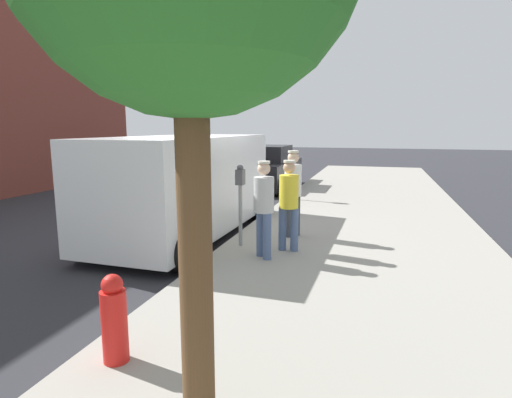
{
  "coord_description": "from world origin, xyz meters",
  "views": [
    {
      "loc": [
        3.75,
        -8.09,
        2.34
      ],
      "look_at": [
        1.65,
        -0.94,
        1.05
      ],
      "focal_mm": 29.23,
      "sensor_mm": 36.0,
      "label": 1
    }
  ],
  "objects_px": {
    "parked_van": "(186,183)",
    "parked_sedan_ahead": "(267,169)",
    "fire_hydrant": "(114,319)",
    "traffic_light_corner": "(183,105)",
    "parking_meter_near": "(240,191)",
    "parking_meter_far": "(295,166)",
    "pedestrian_in_yellow": "(289,200)",
    "pedestrian_in_gray": "(264,203)",
    "pedestrian_in_white": "(293,188)"
  },
  "relations": [
    {
      "from": "parking_meter_near",
      "to": "pedestrian_in_white",
      "type": "distance_m",
      "value": 1.24
    },
    {
      "from": "pedestrian_in_white",
      "to": "fire_hydrant",
      "type": "bearing_deg",
      "value": -97.86
    },
    {
      "from": "pedestrian_in_white",
      "to": "pedestrian_in_gray",
      "type": "relative_size",
      "value": 1.05
    },
    {
      "from": "fire_hydrant",
      "to": "parked_sedan_ahead",
      "type": "bearing_deg",
      "value": 98.15
    },
    {
      "from": "pedestrian_in_gray",
      "to": "parked_van",
      "type": "height_order",
      "value": "parked_van"
    },
    {
      "from": "traffic_light_corner",
      "to": "fire_hydrant",
      "type": "xyz_separation_m",
      "value": [
        7.95,
        -17.77,
        -2.95
      ]
    },
    {
      "from": "pedestrian_in_gray",
      "to": "parking_meter_far",
      "type": "bearing_deg",
      "value": 95.94
    },
    {
      "from": "pedestrian_in_gray",
      "to": "traffic_light_corner",
      "type": "relative_size",
      "value": 0.32
    },
    {
      "from": "parking_meter_far",
      "to": "parked_van",
      "type": "height_order",
      "value": "parked_van"
    },
    {
      "from": "parking_meter_far",
      "to": "pedestrian_in_gray",
      "type": "xyz_separation_m",
      "value": [
        0.6,
        -5.81,
        -0.09
      ]
    },
    {
      "from": "parked_van",
      "to": "traffic_light_corner",
      "type": "distance_m",
      "value": 14.56
    },
    {
      "from": "traffic_light_corner",
      "to": "fire_hydrant",
      "type": "height_order",
      "value": "traffic_light_corner"
    },
    {
      "from": "traffic_light_corner",
      "to": "pedestrian_in_white",
      "type": "bearing_deg",
      "value": -55.96
    },
    {
      "from": "pedestrian_in_white",
      "to": "parked_sedan_ahead",
      "type": "xyz_separation_m",
      "value": [
        -2.44,
        7.22,
        -0.4
      ]
    },
    {
      "from": "pedestrian_in_yellow",
      "to": "pedestrian_in_white",
      "type": "bearing_deg",
      "value": 97.32
    },
    {
      "from": "parked_sedan_ahead",
      "to": "pedestrian_in_yellow",
      "type": "bearing_deg",
      "value": -72.68
    },
    {
      "from": "pedestrian_in_white",
      "to": "fire_hydrant",
      "type": "xyz_separation_m",
      "value": [
        -0.69,
        -4.99,
        -0.58
      ]
    },
    {
      "from": "pedestrian_in_yellow",
      "to": "pedestrian_in_gray",
      "type": "xyz_separation_m",
      "value": [
        -0.31,
        -0.53,
        0.01
      ]
    },
    {
      "from": "parking_meter_near",
      "to": "parked_sedan_ahead",
      "type": "distance_m",
      "value": 8.35
    },
    {
      "from": "pedestrian_in_gray",
      "to": "parked_van",
      "type": "distance_m",
      "value": 2.54
    },
    {
      "from": "pedestrian_in_gray",
      "to": "parked_sedan_ahead",
      "type": "distance_m",
      "value": 9.04
    },
    {
      "from": "pedestrian_in_white",
      "to": "parked_sedan_ahead",
      "type": "distance_m",
      "value": 7.63
    },
    {
      "from": "parking_meter_far",
      "to": "parked_van",
      "type": "bearing_deg",
      "value": -108.88
    },
    {
      "from": "pedestrian_in_yellow",
      "to": "parked_sedan_ahead",
      "type": "distance_m",
      "value": 8.62
    },
    {
      "from": "parking_meter_near",
      "to": "pedestrian_in_white",
      "type": "xyz_separation_m",
      "value": [
        0.79,
        0.96,
        -0.03
      ]
    },
    {
      "from": "pedestrian_in_gray",
      "to": "parked_sedan_ahead",
      "type": "bearing_deg",
      "value": 104.43
    },
    {
      "from": "parked_sedan_ahead",
      "to": "traffic_light_corner",
      "type": "distance_m",
      "value": 8.78
    },
    {
      "from": "parking_meter_near",
      "to": "fire_hydrant",
      "type": "bearing_deg",
      "value": -88.58
    },
    {
      "from": "pedestrian_in_white",
      "to": "traffic_light_corner",
      "type": "relative_size",
      "value": 0.33
    },
    {
      "from": "parking_meter_near",
      "to": "pedestrian_in_white",
      "type": "bearing_deg",
      "value": 50.5
    },
    {
      "from": "pedestrian_in_gray",
      "to": "fire_hydrant",
      "type": "xyz_separation_m",
      "value": [
        -0.5,
        -3.45,
        -0.52
      ]
    },
    {
      "from": "parking_meter_near",
      "to": "traffic_light_corner",
      "type": "distance_m",
      "value": 15.99
    },
    {
      "from": "parking_meter_near",
      "to": "parked_van",
      "type": "height_order",
      "value": "parked_van"
    },
    {
      "from": "parked_sedan_ahead",
      "to": "pedestrian_in_gray",
      "type": "bearing_deg",
      "value": -75.57
    },
    {
      "from": "traffic_light_corner",
      "to": "parked_van",
      "type": "bearing_deg",
      "value": -63.78
    },
    {
      "from": "traffic_light_corner",
      "to": "parking_meter_near",
      "type": "bearing_deg",
      "value": -60.27
    },
    {
      "from": "pedestrian_in_gray",
      "to": "parked_sedan_ahead",
      "type": "xyz_separation_m",
      "value": [
        -2.25,
        8.75,
        -0.34
      ]
    },
    {
      "from": "parked_van",
      "to": "fire_hydrant",
      "type": "height_order",
      "value": "parked_van"
    },
    {
      "from": "parking_meter_near",
      "to": "traffic_light_corner",
      "type": "relative_size",
      "value": 0.29
    },
    {
      "from": "parking_meter_far",
      "to": "traffic_light_corner",
      "type": "relative_size",
      "value": 0.29
    },
    {
      "from": "parked_van",
      "to": "parked_sedan_ahead",
      "type": "distance_m",
      "value": 7.34
    },
    {
      "from": "parked_van",
      "to": "parked_sedan_ahead",
      "type": "bearing_deg",
      "value": 91.16
    },
    {
      "from": "pedestrian_in_white",
      "to": "pedestrian_in_yellow",
      "type": "relative_size",
      "value": 1.07
    },
    {
      "from": "parked_van",
      "to": "traffic_light_corner",
      "type": "xyz_separation_m",
      "value": [
        -6.35,
        12.89,
        2.36
      ]
    },
    {
      "from": "pedestrian_in_yellow",
      "to": "pedestrian_in_gray",
      "type": "height_order",
      "value": "pedestrian_in_gray"
    },
    {
      "from": "parked_sedan_ahead",
      "to": "parked_van",
      "type": "bearing_deg",
      "value": -88.84
    },
    {
      "from": "parking_meter_near",
      "to": "fire_hydrant",
      "type": "xyz_separation_m",
      "value": [
        0.1,
        -4.03,
        -0.61
      ]
    },
    {
      "from": "fire_hydrant",
      "to": "pedestrian_in_white",
      "type": "bearing_deg",
      "value": 82.14
    },
    {
      "from": "pedestrian_in_white",
      "to": "parked_van",
      "type": "height_order",
      "value": "parked_van"
    },
    {
      "from": "parking_meter_far",
      "to": "fire_hydrant",
      "type": "relative_size",
      "value": 1.77
    }
  ]
}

